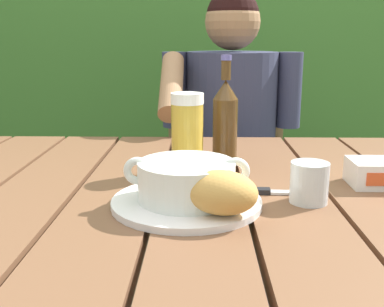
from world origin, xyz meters
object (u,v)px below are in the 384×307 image
(bread_roll, at_px, (219,192))
(person_eating, at_px, (229,135))
(table_knife, at_px, (266,192))
(serving_plate, at_px, (184,202))
(beer_bottle, at_px, (223,121))
(chair_near_diner, at_px, (226,183))
(butter_tub, at_px, (377,173))
(water_glass_small, at_px, (307,182))
(soup_bowl, at_px, (184,179))
(beer_glass, at_px, (185,133))

(bread_roll, bearing_deg, person_eating, 85.51)
(bread_roll, xyz_separation_m, table_knife, (0.10, 0.13, -0.04))
(serving_plate, bearing_deg, bread_roll, -49.40)
(serving_plate, xyz_separation_m, bread_roll, (0.06, -0.07, 0.04))
(beer_bottle, bearing_deg, chair_near_diner, 86.09)
(chair_near_diner, bearing_deg, butter_tub, -74.35)
(person_eating, distance_m, table_knife, 0.76)
(serving_plate, distance_m, bread_roll, 0.10)
(table_knife, bearing_deg, beer_bottle, 110.08)
(water_glass_small, xyz_separation_m, butter_tub, (0.16, 0.10, -0.01))
(beer_bottle, bearing_deg, soup_bowl, -106.49)
(soup_bowl, xyz_separation_m, butter_tub, (0.38, 0.12, -0.02))
(beer_glass, relative_size, water_glass_small, 2.35)
(beer_glass, distance_m, butter_tub, 0.40)
(person_eating, height_order, serving_plate, person_eating)
(bread_roll, bearing_deg, table_knife, 54.47)
(bread_roll, relative_size, beer_glass, 0.80)
(bread_roll, bearing_deg, serving_plate, 130.60)
(water_glass_small, bearing_deg, person_eating, 96.44)
(water_glass_small, distance_m, butter_tub, 0.19)
(serving_plate, xyz_separation_m, beer_glass, (-0.00, 0.22, 0.08))
(soup_bowl, bearing_deg, beer_bottle, 73.51)
(beer_glass, bearing_deg, beer_bottle, 32.51)
(person_eating, bearing_deg, soup_bowl, -98.86)
(bread_roll, distance_m, butter_tub, 0.38)
(beer_bottle, bearing_deg, beer_glass, -147.49)
(person_eating, bearing_deg, beer_glass, -102.37)
(beer_bottle, distance_m, water_glass_small, 0.29)
(chair_near_diner, relative_size, beer_bottle, 3.67)
(butter_tub, bearing_deg, table_knife, -165.78)
(table_knife, bearing_deg, water_glass_small, -34.83)
(person_eating, relative_size, water_glass_small, 16.21)
(water_glass_small, bearing_deg, serving_plate, -174.49)
(bread_roll, height_order, water_glass_small, bread_roll)
(soup_bowl, xyz_separation_m, beer_bottle, (0.08, 0.27, 0.06))
(soup_bowl, bearing_deg, bread_roll, -49.40)
(person_eating, xyz_separation_m, butter_tub, (0.26, -0.70, 0.07))
(soup_bowl, distance_m, butter_tub, 0.40)
(person_eating, distance_m, water_glass_small, 0.81)
(beer_glass, relative_size, beer_bottle, 0.69)
(serving_plate, xyz_separation_m, butter_tub, (0.38, 0.12, 0.02))
(person_eating, distance_m, bread_roll, 0.90)
(chair_near_diner, relative_size, bread_roll, 6.64)
(chair_near_diner, bearing_deg, person_eating, -90.84)
(table_knife, bearing_deg, beer_glass, 136.79)
(person_eating, bearing_deg, bread_roll, -94.49)
(serving_plate, height_order, beer_glass, beer_glass)
(chair_near_diner, height_order, water_glass_small, chair_near_diner)
(serving_plate, distance_m, beer_glass, 0.23)
(chair_near_diner, relative_size, person_eating, 0.77)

